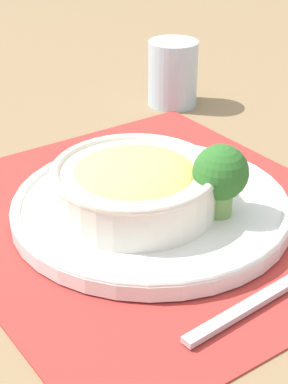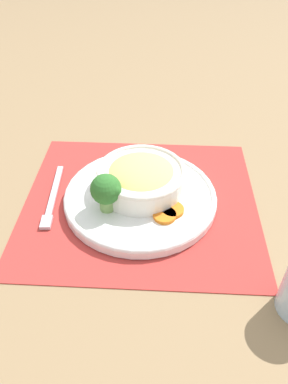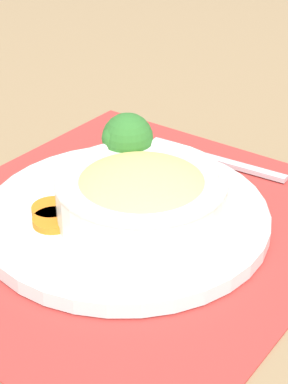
{
  "view_description": "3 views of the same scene",
  "coord_description": "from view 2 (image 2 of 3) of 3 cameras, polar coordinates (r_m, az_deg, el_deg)",
  "views": [
    {
      "loc": [
        0.5,
        -0.33,
        0.37
      ],
      "look_at": [
        0.01,
        -0.01,
        0.04
      ],
      "focal_mm": 60.0,
      "sensor_mm": 36.0,
      "label": 1
    },
    {
      "loc": [
        -0.06,
        0.56,
        0.51
      ],
      "look_at": [
        -0.01,
        0.01,
        0.03
      ],
      "focal_mm": 35.0,
      "sensor_mm": 36.0,
      "label": 2
    },
    {
      "loc": [
        -0.43,
        -0.37,
        0.38
      ],
      "look_at": [
        0.02,
        -0.01,
        0.04
      ],
      "focal_mm": 60.0,
      "sensor_mm": 36.0,
      "label": 3
    }
  ],
  "objects": [
    {
      "name": "ground_plane",
      "position": [
        0.76,
        -0.56,
        -1.54
      ],
      "size": [
        4.0,
        4.0,
        0.0
      ],
      "primitive_type": "plane",
      "color": "#8C704C"
    },
    {
      "name": "placemat",
      "position": [
        0.75,
        -0.56,
        -1.43
      ],
      "size": [
        0.48,
        0.44,
        0.0
      ],
      "color": "#B2332D",
      "rests_on": "ground_plane"
    },
    {
      "name": "plate",
      "position": [
        0.75,
        -0.57,
        -0.67
      ],
      "size": [
        0.3,
        0.3,
        0.02
      ],
      "color": "white",
      "rests_on": "placemat"
    },
    {
      "name": "bowl",
      "position": [
        0.74,
        -0.41,
        2.34
      ],
      "size": [
        0.18,
        0.18,
        0.06
      ],
      "color": "silver",
      "rests_on": "plate"
    },
    {
      "name": "broccoli_floret",
      "position": [
        0.69,
        -5.8,
        0.26
      ],
      "size": [
        0.06,
        0.06,
        0.08
      ],
      "color": "#759E51",
      "rests_on": "plate"
    },
    {
      "name": "carrot_slice_near",
      "position": [
        0.69,
        3.16,
        -3.57
      ],
      "size": [
        0.04,
        0.04,
        0.01
      ],
      "color": "orange",
      "rests_on": "plate"
    },
    {
      "name": "carrot_slice_middle",
      "position": [
        0.71,
        4.36,
        -2.72
      ],
      "size": [
        0.04,
        0.04,
        0.01
      ],
      "color": "orange",
      "rests_on": "plate"
    },
    {
      "name": "fork",
      "position": [
        0.77,
        -13.92,
        -1.5
      ],
      "size": [
        0.04,
        0.18,
        0.01
      ],
      "rotation": [
        0.0,
        0.0,
        0.11
      ],
      "color": "#B7B7BC",
      "rests_on": "placemat"
    }
  ]
}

